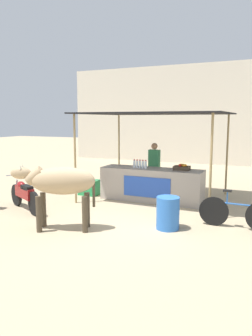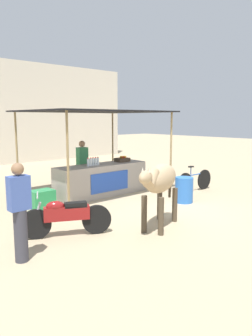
# 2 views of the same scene
# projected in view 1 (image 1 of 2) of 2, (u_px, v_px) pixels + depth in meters

# --- Properties ---
(ground_plane) EXTENTS (60.00, 60.00, 0.00)m
(ground_plane) POSITION_uv_depth(u_px,v_px,m) (119.00, 221.00, 7.72)
(ground_plane) COLOR tan
(building_wall_far) EXTENTS (16.00, 0.50, 5.27)m
(building_wall_far) POSITION_uv_depth(u_px,v_px,m) (209.00, 114.00, 17.28)
(building_wall_far) COLOR beige
(building_wall_far) RESTS_ON ground
(stall_counter) EXTENTS (3.00, 0.82, 0.96)m
(stall_counter) POSITION_uv_depth(u_px,v_px,m) (151.00, 185.00, 9.63)
(stall_counter) COLOR #9E9389
(stall_counter) RESTS_ON ground
(stall_awning) EXTENTS (4.20, 3.20, 2.57)m
(stall_awning) POSITION_uv_depth(u_px,v_px,m) (156.00, 116.00, 9.60)
(stall_awning) COLOR black
(stall_awning) RESTS_ON ground
(water_bottle_row) EXTENTS (0.43, 0.07, 0.25)m
(water_bottle_row) POSITION_uv_depth(u_px,v_px,m) (140.00, 164.00, 9.64)
(water_bottle_row) COLOR silver
(water_bottle_row) RESTS_ON stall_counter
(fruit_crate) EXTENTS (0.44, 0.32, 0.18)m
(fruit_crate) POSITION_uv_depth(u_px,v_px,m) (182.00, 168.00, 9.23)
(fruit_crate) COLOR #3F3326
(fruit_crate) RESTS_ON stall_counter
(vendor_behind_counter) EXTENTS (0.34, 0.22, 1.65)m
(vendor_behind_counter) POSITION_uv_depth(u_px,v_px,m) (154.00, 168.00, 10.33)
(vendor_behind_counter) COLOR #383842
(vendor_behind_counter) RESTS_ON ground
(cooler_box) EXTENTS (0.60, 0.44, 0.48)m
(cooler_box) POSITION_uv_depth(u_px,v_px,m) (89.00, 187.00, 10.41)
(cooler_box) COLOR #268C4C
(cooler_box) RESTS_ON ground
(water_barrel) EXTENTS (0.50, 0.50, 0.72)m
(water_barrel) POSITION_uv_depth(u_px,v_px,m) (168.00, 213.00, 7.15)
(water_barrel) COLOR blue
(water_barrel) RESTS_ON ground
(cow) EXTENTS (1.81, 1.06, 1.44)m
(cow) POSITION_uv_depth(u_px,v_px,m) (60.00, 183.00, 7.02)
(cow) COLOR tan
(cow) RESTS_ON ground
(motorcycle_parked) EXTENTS (1.64, 0.95, 0.90)m
(motorcycle_parked) POSITION_uv_depth(u_px,v_px,m) (24.00, 194.00, 8.63)
(motorcycle_parked) COLOR black
(motorcycle_parked) RESTS_ON ground
(bicycle_leaning) EXTENTS (1.66, 0.10, 0.85)m
(bicycle_leaning) POSITION_uv_depth(u_px,v_px,m) (237.00, 213.00, 7.17)
(bicycle_leaning) COLOR black
(bicycle_leaning) RESTS_ON ground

